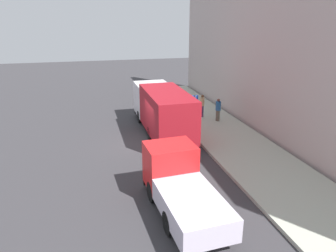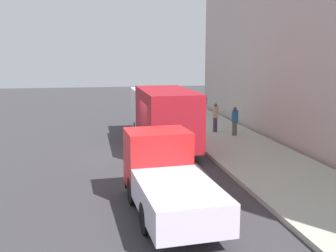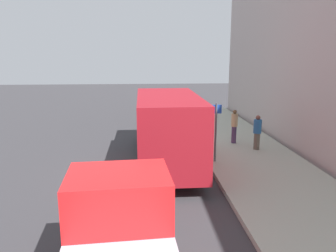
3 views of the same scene
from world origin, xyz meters
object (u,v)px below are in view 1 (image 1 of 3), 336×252
Objects in this scene: large_utility_truck at (162,108)px; pedestrian_walking at (202,105)px; small_flatbed_truck at (180,185)px; pedestrian_standing at (218,109)px; street_sign_post at (195,109)px.

large_utility_truck is 4.22m from pedestrian_walking.
pedestrian_walking is at bearing 61.81° from small_flatbed_truck.
large_utility_truck reaches higher than small_flatbed_truck.
large_utility_truck reaches higher than pedestrian_standing.
small_flatbed_truck is 12.03m from pedestrian_walking.
small_flatbed_truck reaches higher than pedestrian_standing.
pedestrian_walking is 3.28m from street_sign_post.
large_utility_truck is at bearing 114.84° from pedestrian_standing.
pedestrian_standing is at bearing 34.31° from street_sign_post.
large_utility_truck is 4.51m from pedestrian_standing.
large_utility_truck is at bearing -105.40° from pedestrian_walking.
large_utility_truck is 2.14m from street_sign_post.
small_flatbed_truck is at bearing 162.55° from pedestrian_standing.
pedestrian_standing is (5.78, 9.73, -0.04)m from small_flatbed_truck.
street_sign_post is at bearing 137.57° from pedestrian_standing.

